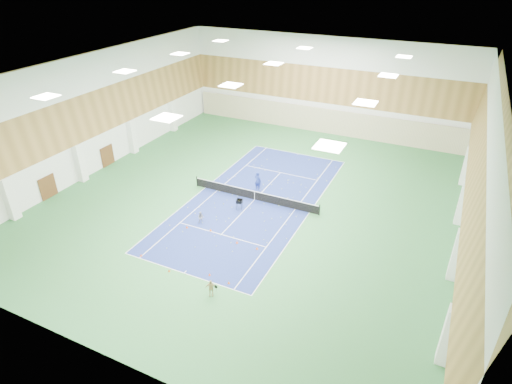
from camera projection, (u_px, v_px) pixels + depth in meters
ground at (255, 200)px, 40.61m from camera, size 40.00×40.00×0.00m
room_shell at (254, 141)px, 37.69m from camera, size 36.00×40.00×12.00m
wood_cladding at (254, 119)px, 36.72m from camera, size 36.00×40.00×8.00m
ceiling_light_grid at (254, 73)px, 34.81m from camera, size 21.40×25.40×0.06m
court_surface at (255, 200)px, 40.60m from camera, size 10.97×23.77×0.01m
tennis_balls_scatter at (255, 199)px, 40.58m from camera, size 10.57×22.77×0.07m
tennis_net at (255, 195)px, 40.34m from camera, size 12.80×0.10×1.10m
back_curtain at (321, 120)px, 55.40m from camera, size 35.40×0.16×3.20m
door_left_a at (48, 187)px, 40.51m from camera, size 0.08×1.80×2.20m
door_left_b at (107, 156)px, 46.82m from camera, size 0.08×1.80×2.20m
coach at (258, 181)px, 41.92m from camera, size 0.79×0.60×1.95m
child_court at (201, 218)px, 36.80m from camera, size 0.67×0.61×1.12m
child_apron at (211, 288)px, 28.91m from camera, size 0.82×0.60×1.29m
ball_cart at (239, 204)px, 38.92m from camera, size 0.68×0.68×0.97m
cone_svc_a at (187, 227)px, 36.35m from camera, size 0.22×0.22×0.25m
cone_svc_b at (211, 230)px, 35.96m from camera, size 0.20×0.20×0.22m
cone_svc_c at (237, 242)px, 34.43m from camera, size 0.22×0.22×0.24m
cone_svc_d at (257, 248)px, 33.73m from camera, size 0.21×0.21×0.23m
cone_base_a at (141, 255)px, 32.95m from camera, size 0.19×0.19×0.21m
cone_base_b at (169, 270)px, 31.37m from camera, size 0.18×0.18×0.19m
cone_base_c at (210, 274)px, 30.97m from camera, size 0.18×0.18×0.20m
cone_base_d at (229, 282)px, 30.21m from camera, size 0.18×0.18×0.20m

